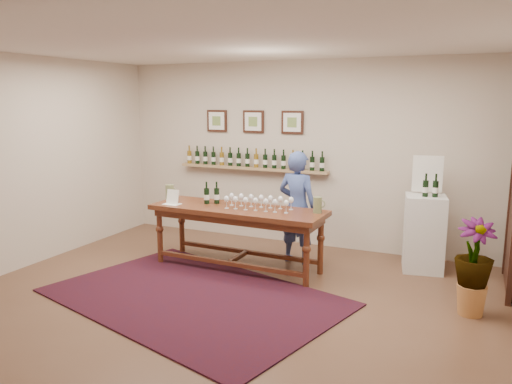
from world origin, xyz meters
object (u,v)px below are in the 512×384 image
at_px(potted_plant, 474,267).
at_px(person, 297,207).
at_px(tasting_table, 237,217).
at_px(display_pedestal, 424,233).

height_order(potted_plant, person, person).
height_order(tasting_table, person, person).
xyz_separation_m(display_pedestal, potted_plant, (0.62, -1.25, 0.02)).
relative_size(tasting_table, person, 1.52).
bearing_deg(potted_plant, tasting_table, 173.86).
bearing_deg(potted_plant, display_pedestal, 116.30).
distance_m(tasting_table, person, 0.85).
xyz_separation_m(tasting_table, person, (0.63, 0.57, 0.07)).
relative_size(display_pedestal, potted_plant, 1.13).
xyz_separation_m(display_pedestal, person, (-1.62, -0.37, 0.27)).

